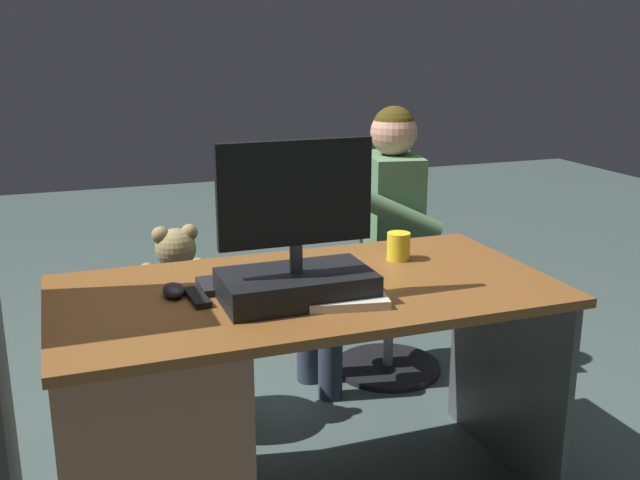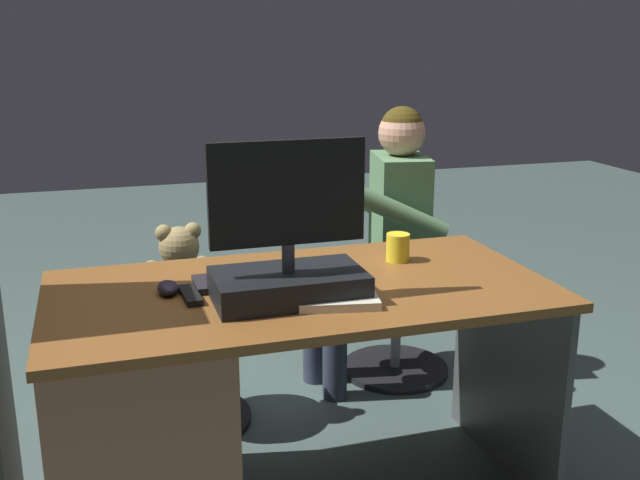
% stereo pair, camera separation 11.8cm
% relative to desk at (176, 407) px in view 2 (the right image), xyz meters
% --- Properties ---
extents(ground_plane, '(10.00, 10.00, 0.00)m').
position_rel_desk_xyz_m(ground_plane, '(-0.38, -0.32, -0.39)').
color(ground_plane, '#40524E').
extents(desk, '(1.46, 0.75, 0.72)m').
position_rel_desk_xyz_m(desk, '(0.00, 0.00, 0.00)').
color(desk, brown).
rests_on(desk, ground_plane).
extents(monitor, '(0.43, 0.24, 0.44)m').
position_rel_desk_xyz_m(monitor, '(-0.32, 0.09, 0.45)').
color(monitor, black).
rests_on(monitor, desk).
extents(keyboard, '(0.42, 0.14, 0.02)m').
position_rel_desk_xyz_m(keyboard, '(-0.29, -0.07, 0.34)').
color(keyboard, black).
rests_on(keyboard, desk).
extents(computer_mouse, '(0.06, 0.10, 0.04)m').
position_rel_desk_xyz_m(computer_mouse, '(-0.00, -0.05, 0.35)').
color(computer_mouse, '#271F2C').
rests_on(computer_mouse, desk).
extents(cup, '(0.08, 0.08, 0.09)m').
position_rel_desk_xyz_m(cup, '(-0.75, -0.15, 0.38)').
color(cup, yellow).
rests_on(cup, desk).
extents(tv_remote, '(0.05, 0.15, 0.02)m').
position_rel_desk_xyz_m(tv_remote, '(-0.06, 0.01, 0.34)').
color(tv_remote, black).
rests_on(tv_remote, desk).
extents(notebook_binder, '(0.27, 0.34, 0.02)m').
position_rel_desk_xyz_m(notebook_binder, '(-0.45, 0.09, 0.34)').
color(notebook_binder, beige).
rests_on(notebook_binder, desk).
extents(office_chair_teddy, '(0.48, 0.48, 0.44)m').
position_rel_desk_xyz_m(office_chair_teddy, '(-0.10, -0.60, -0.14)').
color(office_chair_teddy, black).
rests_on(office_chair_teddy, ground_plane).
extents(teddy_bear, '(0.24, 0.24, 0.34)m').
position_rel_desk_xyz_m(teddy_bear, '(-0.10, -0.61, 0.20)').
color(teddy_bear, olive).
rests_on(teddy_bear, office_chair_teddy).
extents(visitor_chair, '(0.46, 0.46, 0.44)m').
position_rel_desk_xyz_m(visitor_chair, '(-1.02, -0.78, -0.13)').
color(visitor_chair, black).
rests_on(visitor_chair, ground_plane).
extents(person, '(0.54, 0.54, 1.15)m').
position_rel_desk_xyz_m(person, '(-0.95, -0.76, 0.29)').
color(person, '#578055').
rests_on(person, ground_plane).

